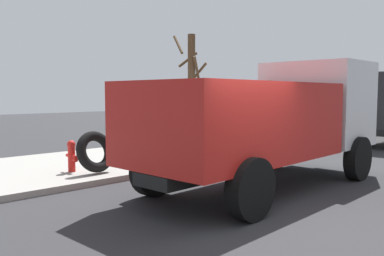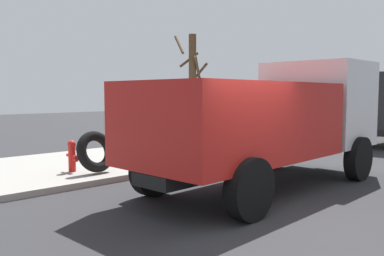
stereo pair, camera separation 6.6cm
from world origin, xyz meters
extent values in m
plane|color=#2D2D30|center=(0.00, 0.00, 0.00)|extent=(80.00, 80.00, 0.00)
cube|color=#99968E|center=(0.00, 6.50, 0.07)|extent=(36.00, 5.00, 0.15)
cylinder|color=red|center=(-0.53, 5.35, 0.48)|extent=(0.19, 0.19, 0.66)
sphere|color=red|center=(-0.53, 5.35, 0.86)|extent=(0.21, 0.21, 0.21)
cylinder|color=red|center=(-0.53, 5.19, 0.56)|extent=(0.08, 0.15, 0.08)
cylinder|color=red|center=(-0.53, 5.52, 0.56)|extent=(0.08, 0.15, 0.08)
cylinder|color=red|center=(-0.53, 5.19, 0.48)|extent=(0.10, 0.15, 0.10)
torus|color=black|center=(-0.19, 4.76, 0.70)|extent=(1.11, 0.65, 1.10)
cylinder|color=gray|center=(1.84, 4.61, 1.18)|extent=(0.06, 0.06, 2.07)
cylinder|color=red|center=(1.84, 4.57, 1.84)|extent=(0.76, 0.02, 0.76)
cube|color=red|center=(1.01, 1.15, 1.60)|extent=(4.89, 2.67, 1.60)
cube|color=silver|center=(4.60, 1.28, 1.90)|extent=(2.09, 2.57, 2.20)
cube|color=black|center=(2.11, 1.19, 0.67)|extent=(7.03, 1.15, 0.24)
cylinder|color=black|center=(4.36, 2.52, 0.55)|extent=(1.11, 0.34, 1.10)
cylinder|color=black|center=(4.45, 0.02, 0.55)|extent=(1.11, 0.34, 1.10)
cylinder|color=black|center=(-0.24, 2.35, 0.55)|extent=(1.11, 0.34, 1.10)
cylinder|color=black|center=(-0.15, -0.14, 0.55)|extent=(1.11, 0.34, 1.10)
cylinder|color=black|center=(11.45, 2.98, 0.55)|extent=(1.10, 0.31, 1.10)
cylinder|color=#4C3823|center=(4.97, 6.54, 2.24)|extent=(0.28, 0.28, 4.19)
cylinder|color=#4C3823|center=(5.35, 6.60, 2.93)|extent=(0.24, 0.85, 0.81)
cylinder|color=#4C3823|center=(5.10, 6.86, 3.44)|extent=(0.74, 0.38, 0.60)
cylinder|color=#4C3823|center=(4.52, 6.77, 3.94)|extent=(0.57, 1.00, 0.78)
cylinder|color=#4C3823|center=(5.04, 6.35, 3.12)|extent=(0.49, 0.27, 0.83)
camera|label=1|loc=(-5.69, -4.37, 2.17)|focal=38.55mm
camera|label=2|loc=(-5.64, -4.42, 2.17)|focal=38.55mm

